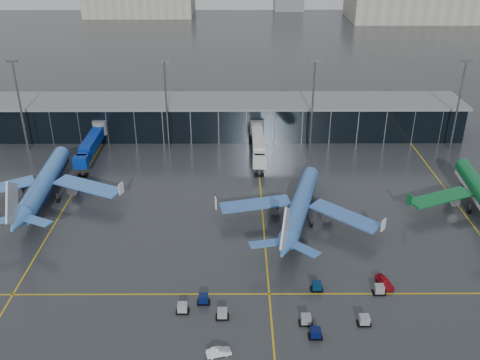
{
  "coord_description": "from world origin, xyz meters",
  "views": [
    {
      "loc": [
        4.56,
        -90.05,
        59.62
      ],
      "look_at": [
        5.0,
        18.0,
        6.0
      ],
      "focal_mm": 40.0,
      "sensor_mm": 36.0,
      "label": 1
    }
  ],
  "objects_px": {
    "airliner_klm_near": "(301,195)",
    "service_van_red": "(385,282)",
    "baggage_carts": "(286,309)",
    "service_van_white": "(219,352)",
    "mobile_airstair": "(294,232)",
    "airliner_arkefly": "(43,172)"
  },
  "relations": [
    {
      "from": "baggage_carts",
      "to": "mobile_airstair",
      "type": "bearing_deg",
      "value": 81.78
    },
    {
      "from": "airliner_arkefly",
      "to": "mobile_airstair",
      "type": "xyz_separation_m",
      "value": [
        56.35,
        -16.27,
        -6.01
      ]
    },
    {
      "from": "mobile_airstair",
      "to": "service_van_red",
      "type": "height_order",
      "value": "mobile_airstair"
    },
    {
      "from": "mobile_airstair",
      "to": "service_van_white",
      "type": "distance_m",
      "value": 36.8
    },
    {
      "from": "airliner_arkefly",
      "to": "baggage_carts",
      "type": "bearing_deg",
      "value": -40.19
    },
    {
      "from": "service_van_white",
      "to": "baggage_carts",
      "type": "bearing_deg",
      "value": -62.76
    },
    {
      "from": "service_van_red",
      "to": "baggage_carts",
      "type": "bearing_deg",
      "value": -175.28
    },
    {
      "from": "baggage_carts",
      "to": "service_van_red",
      "type": "relative_size",
      "value": 8.08
    },
    {
      "from": "baggage_carts",
      "to": "service_van_white",
      "type": "bearing_deg",
      "value": -138.53
    },
    {
      "from": "baggage_carts",
      "to": "mobile_airstair",
      "type": "relative_size",
      "value": 10.52
    },
    {
      "from": "airliner_arkefly",
      "to": "service_van_white",
      "type": "distance_m",
      "value": 65.6
    },
    {
      "from": "airliner_klm_near",
      "to": "service_van_white",
      "type": "relative_size",
      "value": 10.92
    },
    {
      "from": "airliner_arkefly",
      "to": "airliner_klm_near",
      "type": "relative_size",
      "value": 1.06
    },
    {
      "from": "mobile_airstair",
      "to": "service_van_white",
      "type": "relative_size",
      "value": 0.91
    },
    {
      "from": "airliner_klm_near",
      "to": "service_van_white",
      "type": "height_order",
      "value": "airliner_klm_near"
    },
    {
      "from": "airliner_klm_near",
      "to": "service_van_red",
      "type": "relative_size",
      "value": 9.25
    },
    {
      "from": "baggage_carts",
      "to": "service_van_white",
      "type": "distance_m",
      "value": 14.64
    },
    {
      "from": "baggage_carts",
      "to": "service_van_white",
      "type": "relative_size",
      "value": 9.53
    },
    {
      "from": "baggage_carts",
      "to": "mobile_airstair",
      "type": "height_order",
      "value": "mobile_airstair"
    },
    {
      "from": "mobile_airstair",
      "to": "service_van_white",
      "type": "height_order",
      "value": "mobile_airstair"
    },
    {
      "from": "airliner_klm_near",
      "to": "mobile_airstair",
      "type": "height_order",
      "value": "airliner_klm_near"
    },
    {
      "from": "airliner_arkefly",
      "to": "baggage_carts",
      "type": "xyz_separation_m",
      "value": [
        52.86,
        -40.41,
        -6.02
      ]
    }
  ]
}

